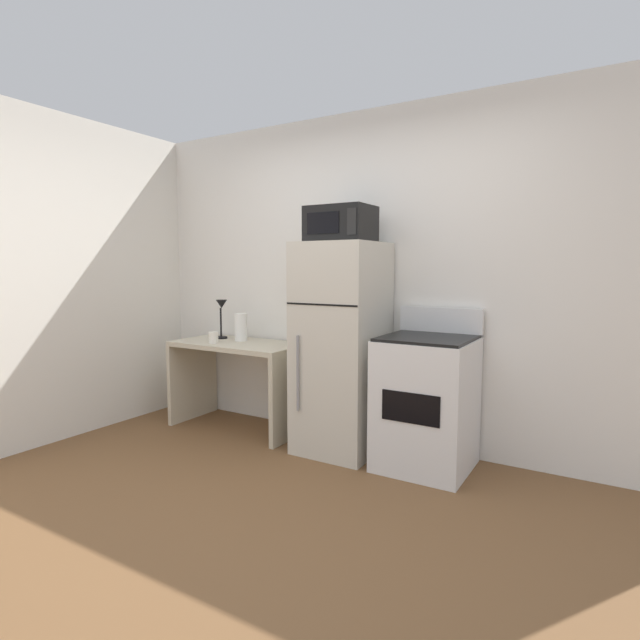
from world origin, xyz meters
name	(u,v)px	position (x,y,z in m)	size (l,w,h in m)	color
ground_plane	(240,531)	(0.00, 0.00, 0.00)	(12.00, 12.00, 0.00)	brown
wall_back_white	(377,279)	(0.00, 1.70, 1.30)	(5.00, 0.10, 2.60)	white
wall_left_brick	(4,280)	(-2.20, 0.00, 1.30)	(0.10, 4.00, 2.60)	silver
desk	(239,368)	(-1.13, 1.34, 0.52)	(1.15, 0.59, 0.75)	beige
desk_lamp	(221,312)	(-1.39, 1.42, 0.99)	(0.14, 0.12, 0.35)	black
paper_towel_roll	(241,327)	(-1.16, 1.41, 0.87)	(0.11, 0.11, 0.24)	white
coffee_mug	(213,338)	(-1.28, 1.19, 0.80)	(0.08, 0.08, 0.10)	white
refrigerator	(341,348)	(-0.12, 1.33, 0.79)	(0.58, 0.63, 1.57)	beige
microwave	(341,224)	(-0.12, 1.31, 1.70)	(0.46, 0.35, 0.26)	black
oven_range	(426,401)	(0.55, 1.33, 0.47)	(0.61, 0.61, 1.10)	white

